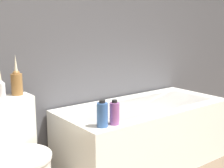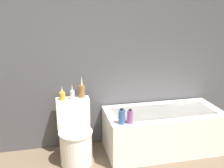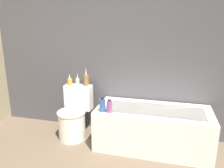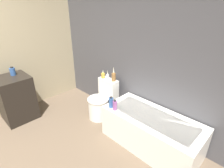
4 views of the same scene
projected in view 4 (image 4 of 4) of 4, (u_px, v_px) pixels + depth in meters
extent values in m
cube|color=#4C4C51|center=(128.00, 50.00, 2.99)|extent=(6.40, 0.06, 2.60)
cube|color=white|center=(151.00, 131.00, 2.65)|extent=(1.46, 0.67, 0.53)
cube|color=#B7BCC6|center=(153.00, 117.00, 2.54)|extent=(1.26, 0.47, 0.01)
cylinder|color=white|center=(98.00, 108.00, 3.34)|extent=(0.38, 0.38, 0.39)
cylinder|color=white|center=(98.00, 99.00, 3.26)|extent=(0.39, 0.39, 0.02)
cube|color=white|center=(108.00, 88.00, 3.37)|extent=(0.40, 0.17, 0.37)
cube|color=black|center=(16.00, 98.00, 3.25)|extent=(0.56, 0.55, 0.84)
cylinder|color=#335999|center=(13.00, 72.00, 3.14)|extent=(0.09, 0.09, 0.14)
cylinder|color=black|center=(12.00, 68.00, 3.10)|extent=(0.05, 0.05, 0.02)
cylinder|color=gold|center=(103.00, 76.00, 3.34)|extent=(0.07, 0.07, 0.09)
sphere|color=gold|center=(103.00, 73.00, 3.32)|extent=(0.05, 0.05, 0.05)
cone|color=beige|center=(103.00, 71.00, 3.30)|extent=(0.03, 0.03, 0.08)
cylinder|color=silver|center=(108.00, 77.00, 3.26)|extent=(0.06, 0.06, 0.10)
sphere|color=silver|center=(108.00, 75.00, 3.24)|extent=(0.04, 0.04, 0.04)
cone|color=beige|center=(108.00, 72.00, 3.22)|extent=(0.02, 0.02, 0.09)
cylinder|color=olive|center=(114.00, 77.00, 3.20)|extent=(0.08, 0.08, 0.15)
sphere|color=olive|center=(114.00, 74.00, 3.17)|extent=(0.05, 0.05, 0.05)
cone|color=beige|center=(114.00, 70.00, 3.14)|extent=(0.03, 0.03, 0.13)
cylinder|color=#335999|center=(111.00, 103.00, 2.74)|extent=(0.07, 0.07, 0.16)
cylinder|color=black|center=(111.00, 98.00, 2.70)|extent=(0.04, 0.04, 0.02)
cylinder|color=#8C4C8C|center=(115.00, 105.00, 2.67)|extent=(0.07, 0.07, 0.15)
cylinder|color=black|center=(115.00, 101.00, 2.64)|extent=(0.04, 0.04, 0.02)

